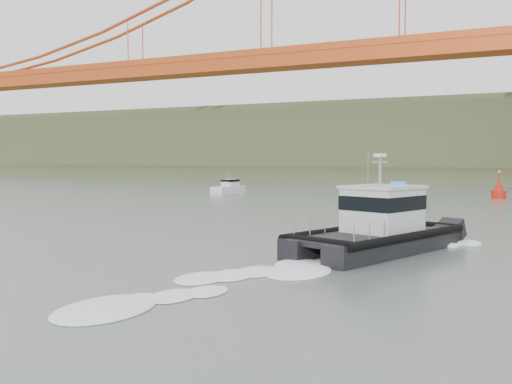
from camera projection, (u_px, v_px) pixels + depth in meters
ground at (198, 249)px, 27.33m from camera, size 400.00×400.00×0.00m
headlands at (461, 148)px, 140.30m from camera, size 500.00×105.36×27.12m
patrol_boat at (379, 226)px, 26.50m from camera, size 6.73×10.35×4.72m
motorboat at (229, 188)px, 69.80m from camera, size 2.31×5.35×2.85m
nav_buoy at (499, 191)px, 61.61m from camera, size 1.54×1.54×3.21m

